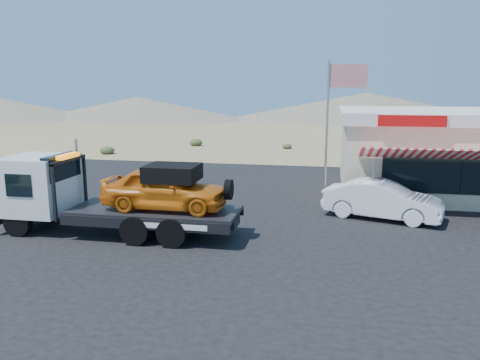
{
  "coord_description": "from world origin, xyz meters",
  "views": [
    {
      "loc": [
        4.86,
        -14.82,
        4.99
      ],
      "look_at": [
        1.52,
        2.38,
        1.5
      ],
      "focal_mm": 35.0,
      "sensor_mm": 36.0,
      "label": 1
    }
  ],
  "objects_px": {
    "flagpole": "(333,118)",
    "jerky_store": "(449,151)",
    "tow_truck": "(113,192)",
    "white_sedan": "(382,200)"
  },
  "relations": [
    {
      "from": "tow_truck",
      "to": "flagpole",
      "type": "relative_size",
      "value": 1.36
    },
    {
      "from": "tow_truck",
      "to": "flagpole",
      "type": "distance_m",
      "value": 9.09
    },
    {
      "from": "tow_truck",
      "to": "white_sedan",
      "type": "distance_m",
      "value": 10.01
    },
    {
      "from": "tow_truck",
      "to": "flagpole",
      "type": "bearing_deg",
      "value": 33.61
    },
    {
      "from": "jerky_store",
      "to": "tow_truck",
      "type": "bearing_deg",
      "value": -144.07
    },
    {
      "from": "jerky_store",
      "to": "flagpole",
      "type": "height_order",
      "value": "flagpole"
    },
    {
      "from": "white_sedan",
      "to": "jerky_store",
      "type": "bearing_deg",
      "value": -15.41
    },
    {
      "from": "white_sedan",
      "to": "jerky_store",
      "type": "height_order",
      "value": "jerky_store"
    },
    {
      "from": "jerky_store",
      "to": "flagpole",
      "type": "relative_size",
      "value": 1.73
    },
    {
      "from": "flagpole",
      "to": "jerky_store",
      "type": "bearing_deg",
      "value": 38.79
    }
  ]
}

